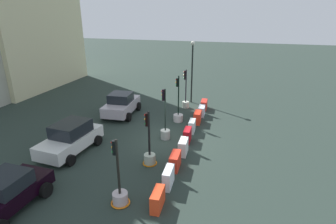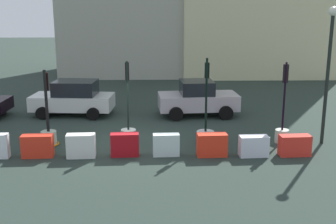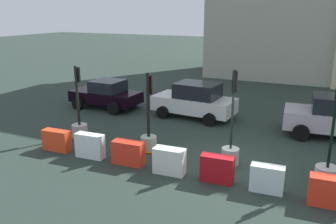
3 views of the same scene
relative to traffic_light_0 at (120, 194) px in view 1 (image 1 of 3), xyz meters
The scene contains 20 objects.
ground_plane 6.54m from the traffic_light_0, ahead, with size 120.00×120.00×0.00m, color #26332C.
traffic_light_0 is the anchor object (origin of this frame).
traffic_light_1 3.40m from the traffic_light_0, ahead, with size 0.78×0.78×3.03m.
traffic_light_2 6.58m from the traffic_light_0, ahead, with size 0.61×0.61×3.35m.
traffic_light_3 9.67m from the traffic_light_0, ahead, with size 0.71×0.71×3.47m.
traffic_light_4 12.81m from the traffic_light_0, ahead, with size 0.56×0.56×3.28m.
construction_barrier_0 1.64m from the traffic_light_0, 83.20° to the right, with size 1.11×0.46×0.81m.
construction_barrier_1 2.41m from the traffic_light_0, 42.72° to the right, with size 1.10×0.43×0.91m.
construction_barrier_2 3.69m from the traffic_light_0, 24.90° to the right, with size 1.15×0.51×0.84m.
construction_barrier_3 5.20m from the traffic_light_0, 18.08° to the right, with size 1.06×0.51×0.88m.
construction_barrier_4 6.71m from the traffic_light_0, 13.00° to the right, with size 1.06×0.46×0.86m.
construction_barrier_5 8.21m from the traffic_light_0, 10.55° to the right, with size 0.99×0.44×0.83m.
construction_barrier_6 9.89m from the traffic_light_0, ahead, with size 1.12×0.53×0.85m.
construction_barrier_7 11.42m from the traffic_light_0, ahead, with size 1.08×0.53×0.77m.
construction_barrier_8 12.94m from the traffic_light_0, ahead, with size 1.17×0.54×0.77m.
car_white_van 5.88m from the traffic_light_0, 53.88° to the left, with size 4.20×2.44×1.76m.
car_silver_hatchback 10.75m from the traffic_light_0, 24.73° to the left, with size 4.08×2.47×1.78m.
car_black_sedan 4.64m from the traffic_light_0, 110.20° to the left, with size 3.88×2.27×1.55m.
building_corner_block 26.19m from the traffic_light_0, 51.37° to the left, with size 12.21×9.66×17.50m.
street_lamp_post 14.69m from the traffic_light_0, ahead, with size 0.36×0.36×5.40m.
Camera 1 is at (-15.11, -4.38, 7.75)m, focal length 28.95 mm.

